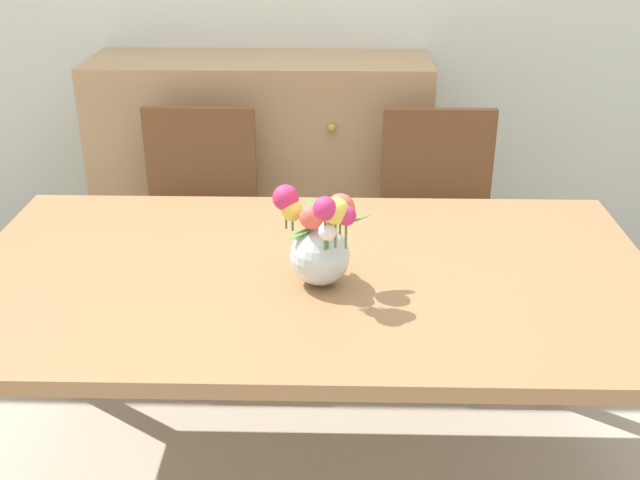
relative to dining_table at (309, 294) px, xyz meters
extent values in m
cube|color=#9E7047|center=(0.00, 0.00, 0.05)|extent=(1.83, 1.03, 0.04)
cylinder|color=#9E7047|center=(-0.83, 0.43, -0.31)|extent=(0.07, 0.07, 0.68)
cylinder|color=#9E7047|center=(0.83, 0.43, -0.31)|extent=(0.07, 0.07, 0.68)
cube|color=brown|center=(-0.45, 0.77, -0.19)|extent=(0.42, 0.42, 0.04)
cylinder|color=brown|center=(-0.27, 0.59, -0.43)|extent=(0.04, 0.04, 0.44)
cylinder|color=brown|center=(-0.63, 0.59, -0.43)|extent=(0.04, 0.04, 0.44)
cylinder|color=brown|center=(-0.27, 0.95, -0.43)|extent=(0.04, 0.04, 0.44)
cylinder|color=brown|center=(-0.63, 0.95, -0.43)|extent=(0.04, 0.04, 0.44)
cube|color=brown|center=(-0.45, 0.96, 0.04)|extent=(0.42, 0.04, 0.42)
cube|color=brown|center=(0.45, 0.77, -0.19)|extent=(0.42, 0.42, 0.04)
cylinder|color=brown|center=(0.63, 0.59, -0.43)|extent=(0.04, 0.04, 0.44)
cylinder|color=brown|center=(0.27, 0.59, -0.43)|extent=(0.04, 0.04, 0.44)
cylinder|color=brown|center=(0.63, 0.95, -0.43)|extent=(0.04, 0.04, 0.44)
cylinder|color=brown|center=(0.27, 0.95, -0.43)|extent=(0.04, 0.04, 0.44)
cube|color=brown|center=(0.45, 0.96, 0.04)|extent=(0.42, 0.04, 0.42)
cube|color=tan|center=(-0.25, 1.33, -0.15)|extent=(1.40, 0.44, 1.00)
sphere|color=#B7933D|center=(-0.55, 1.10, 0.13)|extent=(0.04, 0.04, 0.04)
sphere|color=#B7933D|center=(0.05, 1.10, 0.13)|extent=(0.04, 0.04, 0.04)
sphere|color=#B7933D|center=(-0.55, 1.10, -0.27)|extent=(0.04, 0.04, 0.04)
sphere|color=#B7933D|center=(0.05, 1.10, -0.27)|extent=(0.04, 0.04, 0.04)
sphere|color=silver|center=(0.03, -0.07, 0.15)|extent=(0.15, 0.15, 0.15)
sphere|color=#D12D66|center=(0.09, -0.14, 0.29)|extent=(0.05, 0.05, 0.05)
cylinder|color=#478438|center=(0.09, -0.14, 0.25)|extent=(0.01, 0.01, 0.09)
sphere|color=#EFD14C|center=(0.07, -0.14, 0.30)|extent=(0.06, 0.06, 0.06)
cylinder|color=#478438|center=(0.07, -0.14, 0.25)|extent=(0.01, 0.01, 0.10)
sphere|color=#E55B4C|center=(0.08, -0.06, 0.28)|extent=(0.07, 0.07, 0.07)
cylinder|color=#478438|center=(0.08, -0.06, 0.24)|extent=(0.01, 0.01, 0.07)
sphere|color=white|center=(0.05, -0.14, 0.25)|extent=(0.04, 0.04, 0.04)
cylinder|color=#478438|center=(0.05, -0.14, 0.23)|extent=(0.01, 0.01, 0.05)
sphere|color=#D12D66|center=(0.04, -0.15, 0.31)|extent=(0.06, 0.06, 0.06)
cylinder|color=#478438|center=(0.04, -0.15, 0.26)|extent=(0.01, 0.01, 0.11)
sphere|color=#E55B4C|center=(0.01, -0.08, 0.26)|extent=(0.06, 0.06, 0.06)
cylinder|color=#478438|center=(0.01, -0.08, 0.23)|extent=(0.01, 0.01, 0.06)
sphere|color=#EFD14C|center=(-0.04, -0.04, 0.26)|extent=(0.06, 0.06, 0.06)
cylinder|color=#478438|center=(-0.04, -0.04, 0.23)|extent=(0.01, 0.01, 0.06)
sphere|color=#D12D66|center=(-0.06, -0.03, 0.29)|extent=(0.07, 0.07, 0.07)
cylinder|color=#478438|center=(-0.06, -0.03, 0.25)|extent=(0.01, 0.01, 0.08)
ellipsoid|color=#478438|center=(0.12, -0.05, 0.24)|extent=(0.07, 0.04, 0.03)
ellipsoid|color=#478438|center=(0.01, 0.03, 0.25)|extent=(0.04, 0.07, 0.01)
ellipsoid|color=#478438|center=(-0.02, 0.00, 0.25)|extent=(0.06, 0.07, 0.01)
ellipsoid|color=#478438|center=(-0.01, -0.08, 0.22)|extent=(0.07, 0.04, 0.03)
camera|label=1|loc=(0.07, -1.80, 1.00)|focal=42.99mm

